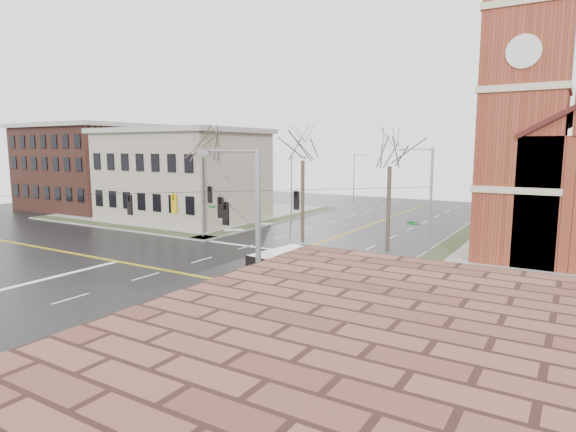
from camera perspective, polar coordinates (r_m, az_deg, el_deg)
The scene contains 17 objects.
ground at distance 34.27m, azimuth -8.28°, elevation -7.50°, with size 120.00×120.00×0.00m, color black.
sidewalks at distance 34.25m, azimuth -8.29°, elevation -7.38°, with size 80.00×80.00×0.17m.
road_markings at distance 34.27m, azimuth -8.28°, elevation -7.49°, with size 100.00×100.00×0.01m.
civic_building_a at distance 62.72m, azimuth -12.26°, elevation 4.58°, with size 18.00×14.00×11.00m, color gray.
civic_building_b at distance 79.01m, azimuth -21.87°, elevation 5.24°, with size 18.00×16.00×12.00m, color #562E24.
signal_pole_ne at distance 38.37m, azimuth 16.29°, elevation 1.47°, with size 2.75×0.22×9.00m.
signal_pole_nw at distance 49.31m, azimuth -10.04°, elevation 3.08°, with size 2.75×0.22×9.00m.
signal_pole_se at distance 17.51m, azimuth -3.99°, elevation -5.88°, with size 2.75×0.22×9.00m.
span_wires at distance 33.16m, azimuth -8.50°, elevation 2.88°, with size 23.02×23.02×0.03m.
traffic_signals at distance 32.73m, azimuth -9.22°, elevation 1.47°, with size 8.21×8.26×1.30m.
streetlight_north_a at distance 62.29m, azimuth 0.53°, elevation 3.79°, with size 2.30×0.20×8.00m.
streetlight_north_b at distance 80.09m, azimuth 7.91°, elevation 4.67°, with size 2.30×0.20×8.00m.
cargo_van at distance 34.25m, azimuth -0.60°, elevation -5.43°, with size 2.72×5.37×1.95m.
parked_car_a at distance 35.05m, azimuth 23.23°, elevation -6.63°, with size 1.54×3.82×1.30m, color black.
tree_nw_far at distance 51.53m, azimuth -10.15°, elevation 7.40°, with size 4.00×4.00×11.95m.
tree_nw_near at distance 45.44m, azimuth 1.77°, elevation 7.26°, with size 4.00×4.00×11.74m.
tree_ne at distance 41.92m, azimuth 11.98°, elevation 6.42°, with size 4.00×4.00×11.14m.
Camera 1 is at (21.18, -25.34, 9.18)m, focal length 30.00 mm.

